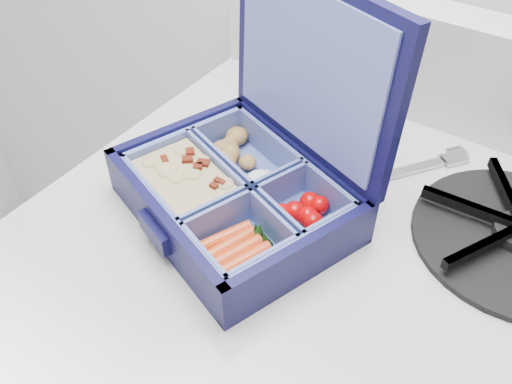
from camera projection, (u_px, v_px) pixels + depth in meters
The scene contains 3 objects.
bento_box at pixel (235, 195), 0.53m from camera, with size 0.22×0.17×0.05m, color #0D0C38, non-canonical shape.
burner_grate_rear at pixel (325, 100), 0.68m from camera, with size 0.16×0.16×0.02m, color black.
fork at pixel (389, 175), 0.59m from camera, with size 0.02×0.17×0.01m, color #B6B6B6, non-canonical shape.
Camera 1 is at (-0.38, 1.37, 1.23)m, focal length 38.00 mm.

